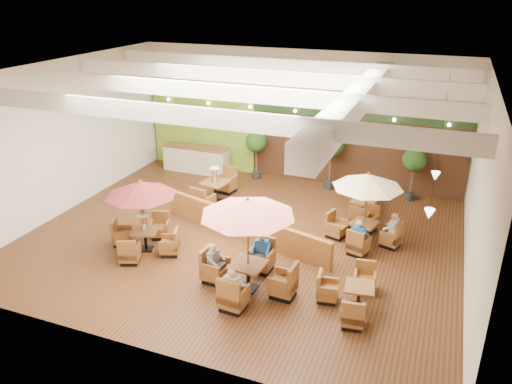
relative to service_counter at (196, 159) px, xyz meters
The scene contains 17 objects.
room 6.78m from the service_counter, 39.88° to the right, with size 14.04×14.00×5.52m.
service_counter is the anchor object (origin of this frame).
booth_divider 6.87m from the service_counter, 49.27° to the right, with size 6.69×0.18×0.93m, color brown.
table_0 7.32m from the service_counter, 75.26° to the right, with size 2.49×2.49×2.41m.
table_1 9.83m from the service_counter, 53.88° to the right, with size 2.75×2.75×2.79m.
table_2 9.21m from the service_counter, 25.63° to the right, with size 2.52×2.52×2.46m.
table_3 3.58m from the service_counter, 50.43° to the right, with size 1.09×2.92×1.62m.
table_4 11.46m from the service_counter, 41.81° to the right, with size 1.58×2.30×0.84m.
table_5 8.21m from the service_counter, 15.11° to the right, with size 0.95×2.48×0.89m.
topiary_0 3.01m from the service_counter, ahead, with size 0.91×0.91×2.12m.
topiary_1 6.23m from the service_counter, ahead, with size 1.07×1.07×2.48m.
topiary_2 9.40m from the service_counter, ahead, with size 0.91×0.91×2.12m.
diner_0 10.59m from the service_counter, 57.15° to the right, with size 0.42×0.36×0.80m.
diner_1 8.94m from the service_counter, 50.02° to the right, with size 0.39×0.32×0.77m.
diner_2 9.18m from the service_counter, 59.05° to the right, with size 0.32×0.38×0.73m.
diner_3 9.56m from the service_counter, 30.48° to the right, with size 0.40×0.34×0.76m.
diner_4 9.96m from the service_counter, 23.39° to the right, with size 0.34×0.39×0.74m.
Camera 1 is at (5.86, -13.76, 7.94)m, focal length 35.00 mm.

